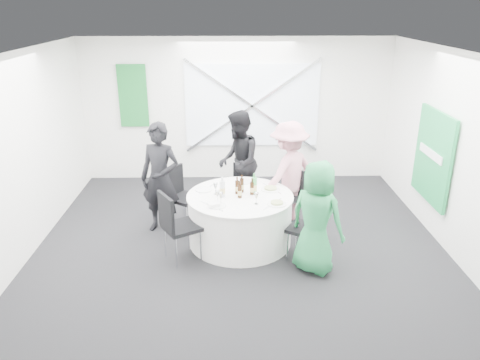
{
  "coord_description": "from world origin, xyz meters",
  "views": [
    {
      "loc": [
        -0.15,
        -6.08,
        3.41
      ],
      "look_at": [
        0.0,
        0.2,
        1.0
      ],
      "focal_mm": 35.0,
      "sensor_mm": 36.0,
      "label": 1
    }
  ],
  "objects_px": {
    "chair_back_right": "(290,192)",
    "person_man_back": "(238,162)",
    "chair_back_left": "(180,191)",
    "green_water_bottle": "(254,186)",
    "banquet_table": "(240,219)",
    "person_man_back_left": "(160,179)",
    "person_woman_pink": "(288,173)",
    "chair_back": "(243,184)",
    "chair_front_left": "(175,222)",
    "chair_front_right": "(311,224)",
    "clear_water_bottle": "(222,189)",
    "person_woman_green": "(317,218)"
  },
  "relations": [
    {
      "from": "chair_back_right",
      "to": "person_man_back",
      "type": "relative_size",
      "value": 0.52
    },
    {
      "from": "chair_back_left",
      "to": "green_water_bottle",
      "type": "relative_size",
      "value": 3.05
    },
    {
      "from": "banquet_table",
      "to": "person_man_back_left",
      "type": "bearing_deg",
      "value": 160.8
    },
    {
      "from": "person_woman_pink",
      "to": "chair_back_left",
      "type": "bearing_deg",
      "value": -39.88
    },
    {
      "from": "chair_back_right",
      "to": "green_water_bottle",
      "type": "relative_size",
      "value": 2.86
    },
    {
      "from": "person_man_back",
      "to": "chair_back",
      "type": "bearing_deg",
      "value": 91.53
    },
    {
      "from": "chair_back_right",
      "to": "chair_front_left",
      "type": "distance_m",
      "value": 2.1
    },
    {
      "from": "chair_front_right",
      "to": "chair_front_left",
      "type": "relative_size",
      "value": 0.93
    },
    {
      "from": "chair_back",
      "to": "chair_back_right",
      "type": "relative_size",
      "value": 0.91
    },
    {
      "from": "person_man_back_left",
      "to": "person_man_back",
      "type": "bearing_deg",
      "value": 51.22
    },
    {
      "from": "banquet_table",
      "to": "clear_water_bottle",
      "type": "height_order",
      "value": "clear_water_bottle"
    },
    {
      "from": "chair_back",
      "to": "person_woman_pink",
      "type": "distance_m",
      "value": 0.93
    },
    {
      "from": "chair_front_right",
      "to": "chair_front_left",
      "type": "distance_m",
      "value": 1.85
    },
    {
      "from": "banquet_table",
      "to": "chair_front_right",
      "type": "bearing_deg",
      "value": -29.55
    },
    {
      "from": "green_water_bottle",
      "to": "chair_back_right",
      "type": "bearing_deg",
      "value": 46.11
    },
    {
      "from": "chair_back",
      "to": "clear_water_bottle",
      "type": "relative_size",
      "value": 2.74
    },
    {
      "from": "chair_back_right",
      "to": "chair_front_right",
      "type": "relative_size",
      "value": 0.95
    },
    {
      "from": "chair_back",
      "to": "person_woman_green",
      "type": "xyz_separation_m",
      "value": [
        0.9,
        -1.98,
        0.29
      ]
    },
    {
      "from": "person_woman_green",
      "to": "chair_back_right",
      "type": "bearing_deg",
      "value": -44.67
    },
    {
      "from": "person_man_back",
      "to": "person_woman_pink",
      "type": "relative_size",
      "value": 1.04
    },
    {
      "from": "chair_back_right",
      "to": "person_man_back_left",
      "type": "distance_m",
      "value": 2.08
    },
    {
      "from": "chair_front_left",
      "to": "chair_back_right",
      "type": "bearing_deg",
      "value": -85.33
    },
    {
      "from": "chair_front_right",
      "to": "chair_front_left",
      "type": "height_order",
      "value": "chair_front_left"
    },
    {
      "from": "chair_front_right",
      "to": "person_man_back",
      "type": "height_order",
      "value": "person_man_back"
    },
    {
      "from": "person_man_back_left",
      "to": "person_man_back",
      "type": "height_order",
      "value": "same"
    },
    {
      "from": "green_water_bottle",
      "to": "clear_water_bottle",
      "type": "xyz_separation_m",
      "value": [
        -0.47,
        -0.09,
        -0.01
      ]
    },
    {
      "from": "chair_front_left",
      "to": "person_woman_pink",
      "type": "xyz_separation_m",
      "value": [
        1.68,
        1.24,
        0.24
      ]
    },
    {
      "from": "chair_front_right",
      "to": "person_man_back_left",
      "type": "relative_size",
      "value": 0.55
    },
    {
      "from": "chair_back",
      "to": "clear_water_bottle",
      "type": "height_order",
      "value": "clear_water_bottle"
    },
    {
      "from": "chair_back_right",
      "to": "person_man_back_left",
      "type": "bearing_deg",
      "value": -122.46
    },
    {
      "from": "chair_back_left",
      "to": "clear_water_bottle",
      "type": "distance_m",
      "value": 1.02
    },
    {
      "from": "chair_back_right",
      "to": "green_water_bottle",
      "type": "xyz_separation_m",
      "value": [
        -0.61,
        -0.63,
        0.36
      ]
    },
    {
      "from": "person_woman_green",
      "to": "green_water_bottle",
      "type": "relative_size",
      "value": 4.9
    },
    {
      "from": "banquet_table",
      "to": "person_woman_green",
      "type": "xyz_separation_m",
      "value": [
        0.98,
        -0.8,
        0.39
      ]
    },
    {
      "from": "chair_front_right",
      "to": "clear_water_bottle",
      "type": "distance_m",
      "value": 1.35
    },
    {
      "from": "chair_back",
      "to": "person_man_back_left",
      "type": "height_order",
      "value": "person_man_back_left"
    },
    {
      "from": "banquet_table",
      "to": "chair_front_right",
      "type": "xyz_separation_m",
      "value": [
        0.96,
        -0.54,
        0.18
      ]
    },
    {
      "from": "banquet_table",
      "to": "chair_back_left",
      "type": "distance_m",
      "value": 1.16
    },
    {
      "from": "chair_back_right",
      "to": "clear_water_bottle",
      "type": "distance_m",
      "value": 1.35
    },
    {
      "from": "person_man_back_left",
      "to": "person_woman_pink",
      "type": "distance_m",
      "value": 2.02
    },
    {
      "from": "chair_back",
      "to": "person_woman_pink",
      "type": "relative_size",
      "value": 0.49
    },
    {
      "from": "chair_front_left",
      "to": "banquet_table",
      "type": "bearing_deg",
      "value": -90.0
    },
    {
      "from": "banquet_table",
      "to": "chair_front_right",
      "type": "height_order",
      "value": "chair_front_right"
    },
    {
      "from": "banquet_table",
      "to": "chair_back",
      "type": "distance_m",
      "value": 1.19
    },
    {
      "from": "chair_back_right",
      "to": "person_woman_pink",
      "type": "distance_m",
      "value": 0.32
    },
    {
      "from": "chair_back_right",
      "to": "chair_front_left",
      "type": "height_order",
      "value": "chair_front_left"
    },
    {
      "from": "chair_back",
      "to": "chair_front_left",
      "type": "relative_size",
      "value": 0.81
    },
    {
      "from": "person_man_back_left",
      "to": "person_man_back",
      "type": "xyz_separation_m",
      "value": [
        1.21,
        0.76,
        -0.0
      ]
    },
    {
      "from": "chair_back_right",
      "to": "clear_water_bottle",
      "type": "bearing_deg",
      "value": -95.84
    },
    {
      "from": "chair_back",
      "to": "green_water_bottle",
      "type": "distance_m",
      "value": 1.2
    }
  ]
}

